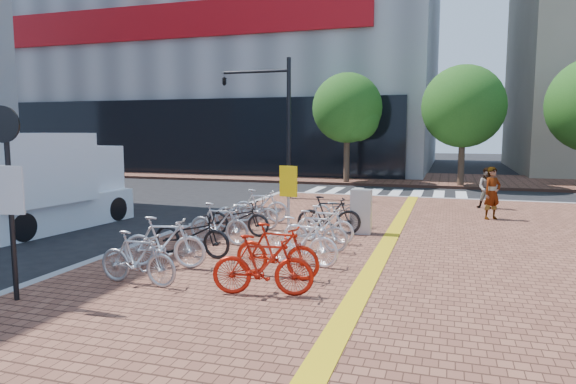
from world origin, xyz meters
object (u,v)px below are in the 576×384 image
(bike_13, at_px, (340,210))
(notice_sign, at_px, (7,180))
(bike_3, at_px, (219,224))
(bike_2, at_px, (192,234))
(bike_7, at_px, (263,265))
(box_truck, at_px, (46,184))
(bike_12, at_px, (329,215))
(bike_11, at_px, (325,224))
(yellow_sign, at_px, (288,188))
(bike_10, at_px, (315,231))
(bike_8, at_px, (277,251))
(pedestrian_b, at_px, (488,188))
(pedestrian_a, at_px, (492,193))
(traffic_light_pole, at_px, (258,102))
(utility_box, at_px, (361,211))
(bike_0, at_px, (138,258))
(bike_1, at_px, (164,242))
(bike_5, at_px, (247,212))
(bike_9, at_px, (301,241))
(bike_6, at_px, (260,206))
(bike_4, at_px, (238,218))

(bike_13, height_order, notice_sign, notice_sign)
(bike_3, bearing_deg, bike_2, -174.48)
(bike_7, bearing_deg, box_truck, 50.74)
(bike_7, relative_size, bike_12, 1.01)
(bike_11, height_order, yellow_sign, yellow_sign)
(bike_10, relative_size, notice_sign, 0.50)
(notice_sign, bearing_deg, bike_10, 51.75)
(bike_8, bearing_deg, pedestrian_b, -16.70)
(bike_7, distance_m, pedestrian_a, 10.36)
(bike_7, height_order, box_truck, box_truck)
(bike_7, relative_size, bike_13, 0.98)
(pedestrian_a, xyz_separation_m, yellow_sign, (-5.42, -4.51, 0.47))
(bike_3, relative_size, bike_12, 0.98)
(bike_13, distance_m, traffic_light_pole, 8.15)
(bike_3, relative_size, pedestrian_a, 1.02)
(bike_10, bearing_deg, utility_box, -12.06)
(bike_0, height_order, traffic_light_pole, traffic_light_pole)
(bike_13, xyz_separation_m, pedestrian_b, (4.42, 4.90, 0.27))
(bike_1, xyz_separation_m, traffic_light_pole, (-2.21, 11.38, 3.47))
(bike_1, relative_size, bike_3, 1.04)
(bike_13, relative_size, utility_box, 1.48)
(bike_8, height_order, notice_sign, notice_sign)
(traffic_light_pole, bearing_deg, yellow_sign, -63.93)
(bike_5, distance_m, bike_9, 4.26)
(pedestrian_a, xyz_separation_m, utility_box, (-3.62, -3.54, -0.23))
(bike_1, bearing_deg, bike_8, -98.86)
(pedestrian_a, distance_m, utility_box, 5.07)
(utility_box, distance_m, yellow_sign, 2.17)
(bike_5, xyz_separation_m, bike_7, (2.52, -5.49, 0.04))
(bike_0, height_order, bike_9, bike_9)
(bike_13, bearing_deg, pedestrian_a, -50.52)
(pedestrian_a, distance_m, traffic_light_pole, 10.13)
(bike_0, relative_size, bike_6, 0.97)
(bike_11, distance_m, notice_sign, 7.28)
(bike_6, xyz_separation_m, notice_sign, (-1.35, -8.11, 1.52))
(traffic_light_pole, bearing_deg, bike_1, -79.00)
(bike_11, bearing_deg, bike_4, 94.45)
(bike_0, bearing_deg, bike_4, 4.47)
(bike_13, height_order, traffic_light_pole, traffic_light_pole)
(bike_9, xyz_separation_m, notice_sign, (-3.94, -3.63, 1.53))
(bike_2, height_order, utility_box, utility_box)
(box_truck, bearing_deg, notice_sign, -51.39)
(pedestrian_b, distance_m, yellow_sign, 8.76)
(traffic_light_pole, relative_size, box_truck, 1.11)
(bike_8, bearing_deg, bike_10, 2.32)
(notice_sign, relative_size, box_truck, 0.62)
(bike_11, relative_size, pedestrian_a, 0.93)
(bike_7, distance_m, bike_8, 1.10)
(pedestrian_a, bearing_deg, bike_7, -153.13)
(bike_4, distance_m, box_truck, 6.31)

